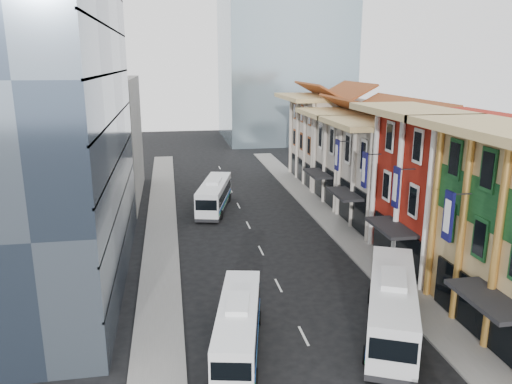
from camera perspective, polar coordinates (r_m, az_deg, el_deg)
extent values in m
cube|color=slate|center=(45.45, 11.22, -5.82)|extent=(3.00, 90.00, 0.15)
cube|color=slate|center=(42.61, -10.83, -7.21)|extent=(3.00, 90.00, 0.15)
cube|color=maroon|center=(41.80, 21.14, 0.15)|extent=(8.00, 10.00, 12.00)
cube|color=beige|center=(50.15, 15.56, 1.74)|extent=(8.00, 9.00, 10.00)
cube|color=beige|center=(58.22, 11.82, 3.72)|extent=(8.00, 9.00, 10.00)
cube|color=beige|center=(67.86, 8.60, 5.83)|extent=(8.00, 12.00, 11.00)
cube|color=#3F4E64|center=(37.85, -25.29, 12.14)|extent=(12.00, 26.00, 30.00)
cube|color=gray|center=(60.85, -18.06, 5.69)|extent=(10.00, 18.00, 14.00)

